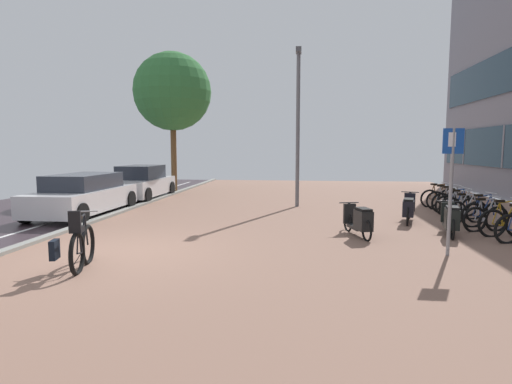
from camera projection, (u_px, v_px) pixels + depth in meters
ground at (188, 257)px, 8.31m from camera, size 21.00×40.00×0.13m
bicycle_foreground at (80, 246)px, 7.37m from camera, size 0.60×1.41×1.14m
bicycle_rack_01 at (506, 223)px, 10.04m from camera, size 1.40×0.48×1.00m
bicycle_rack_02 at (486, 219)px, 10.70m from camera, size 1.31×0.50×0.96m
bicycle_rack_03 at (483, 214)px, 11.32m from camera, size 1.33×0.48×0.99m
bicycle_rack_04 at (466, 211)px, 11.99m from camera, size 1.30×0.48×0.94m
bicycle_rack_05 at (461, 208)px, 12.62m from camera, size 1.35×0.48×0.99m
bicycle_rack_06 at (456, 205)px, 13.25m from camera, size 1.35×0.48×0.96m
bicycle_rack_07 at (451, 202)px, 13.89m from camera, size 1.36×0.48×0.98m
bicycle_rack_08 at (445, 200)px, 14.53m from camera, size 1.29×0.48×0.96m
bicycle_rack_09 at (438, 198)px, 15.18m from camera, size 1.34×0.48×0.96m
scooter_near at (360, 221)px, 10.03m from camera, size 0.71×1.66×0.80m
scooter_mid at (451, 219)px, 10.18m from camera, size 0.67×1.76×0.81m
scooter_far at (409, 209)px, 11.98m from camera, size 0.76×1.85×0.87m
parked_car_near at (84, 195)px, 13.40m from camera, size 1.91×4.38×1.34m
parked_car_far at (141, 183)px, 17.87m from camera, size 1.87×4.03×1.43m
parking_sign at (451, 178)px, 8.15m from camera, size 0.40×0.07×2.56m
lamp_post at (298, 120)px, 15.05m from camera, size 0.20×0.52×5.79m
street_tree at (172, 92)px, 19.89m from camera, size 3.76×3.76×6.81m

